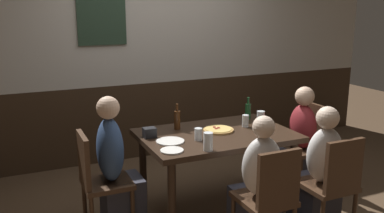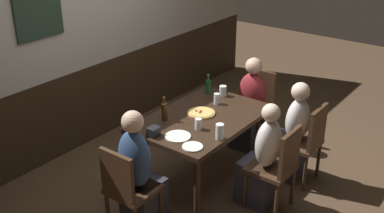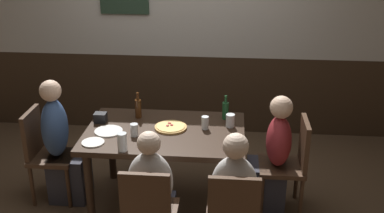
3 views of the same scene
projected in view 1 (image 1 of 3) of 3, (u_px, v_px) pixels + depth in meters
name	position (u px, v px, depth m)	size (l,w,h in m)	color
ground_plane	(215.00, 206.00, 4.07)	(12.00, 12.00, 0.00)	#4C3826
wall_back	(156.00, 54.00, 5.23)	(6.40, 0.13, 2.60)	#332316
dining_table	(216.00, 142.00, 3.92)	(1.40, 0.93, 0.74)	black
chair_mid_near	(270.00, 195.00, 3.18)	(0.40, 0.40, 0.88)	#422B1C
chair_head_east	(311.00, 142.00, 4.40)	(0.40, 0.40, 0.88)	#422B1C
chair_head_west	(98.00, 177.00, 3.51)	(0.40, 0.40, 0.88)	#422B1C
chair_right_near	(333.00, 181.00, 3.43)	(0.40, 0.40, 0.88)	#422B1C
person_mid_near	(257.00, 192.00, 3.34)	(0.34, 0.37, 1.09)	#2D2D38
person_head_east	(298.00, 147.00, 4.35)	(0.37, 0.34, 1.10)	#2D2D38
person_head_west	(117.00, 174.00, 3.58)	(0.37, 0.34, 1.18)	#2D2D38
person_right_near	(319.00, 178.00, 3.58)	(0.34, 0.37, 1.10)	#2D2D38
pizza	(218.00, 130.00, 3.96)	(0.29, 0.29, 0.03)	tan
beer_glass_half	(198.00, 135.00, 3.68)	(0.07, 0.07, 0.11)	silver
tumbler_short	(261.00, 118.00, 4.24)	(0.08, 0.08, 0.12)	silver
tumbler_water	(208.00, 143.00, 3.41)	(0.08, 0.08, 0.15)	silver
beer_glass_tall	(245.00, 122.00, 4.09)	(0.06, 0.06, 0.12)	silver
beer_bottle_green	(248.00, 111.00, 4.36)	(0.06, 0.06, 0.23)	#194723
beer_bottle_brown	(177.00, 119.00, 4.00)	(0.06, 0.06, 0.25)	#42230F
plate_white_large	(170.00, 141.00, 3.64)	(0.25, 0.25, 0.01)	white
plate_white_small	(172.00, 150.00, 3.41)	(0.19, 0.19, 0.01)	white
condiment_caddy	(149.00, 133.00, 3.76)	(0.11, 0.09, 0.09)	black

